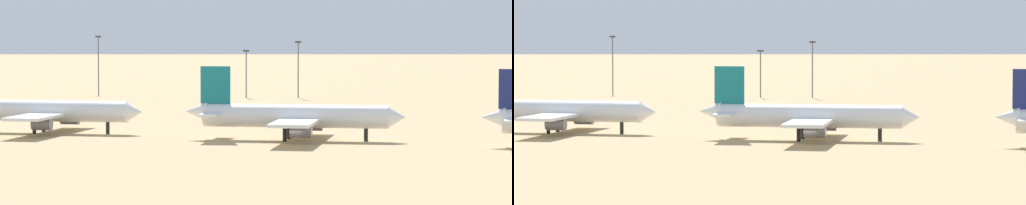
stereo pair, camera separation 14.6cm
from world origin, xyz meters
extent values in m
plane|color=tan|center=(0.00, 0.00, 0.00)|extent=(4000.00, 4000.00, 0.00)
pyramid|color=gray|center=(-435.30, 1107.61, 49.32)|extent=(307.17, 230.47, 98.64)
cylinder|color=white|center=(-53.79, 11.35, 4.38)|extent=(33.60, 7.02, 4.17)
cone|color=white|center=(-35.72, 12.91, 4.38)|extent=(3.46, 4.22, 3.96)
cube|color=white|center=(-52.75, 11.44, 3.75)|extent=(9.93, 33.85, 0.58)
cylinder|color=slate|center=(-52.39, 19.32, 2.29)|extent=(3.94, 2.61, 2.29)
cylinder|color=slate|center=(-51.04, 3.74, 2.29)|extent=(3.94, 2.61, 2.29)
cylinder|color=black|center=(-41.16, 12.44, 1.15)|extent=(0.73, 0.73, 2.29)
cylinder|color=black|center=(-55.57, 13.71, 1.15)|extent=(0.73, 0.73, 2.29)
cylinder|color=black|center=(-55.14, 8.73, 1.15)|extent=(0.73, 0.73, 2.29)
cylinder|color=white|center=(-2.29, 9.12, 4.51)|extent=(34.59, 8.49, 4.29)
cone|color=white|center=(16.23, 11.42, 4.51)|extent=(3.70, 4.44, 4.08)
cone|color=white|center=(-20.81, 6.81, 5.15)|extent=(4.71, 4.15, 3.65)
cube|color=#14727A|center=(-17.19, 7.26, 10.14)|extent=(5.60, 1.22, 6.97)
cube|color=white|center=(-17.72, 11.52, 4.93)|extent=(4.31, 7.66, 0.39)
cube|color=white|center=(-16.66, 3.01, 4.93)|extent=(4.31, 7.66, 0.39)
cube|color=white|center=(-1.23, 9.25, 3.86)|extent=(11.47, 34.96, 0.60)
cylinder|color=slate|center=(-1.15, 17.37, 2.36)|extent=(4.12, 2.82, 2.36)
cylinder|color=slate|center=(0.83, 1.40, 2.36)|extent=(4.12, 2.82, 2.36)
cylinder|color=black|center=(10.65, 10.73, 1.18)|extent=(0.75, 0.75, 2.36)
cylinder|color=black|center=(-4.20, 11.47, 1.18)|extent=(0.75, 0.75, 2.36)
cylinder|color=black|center=(-3.57, 6.36, 1.18)|extent=(0.75, 0.75, 2.36)
cone|color=white|center=(34.11, 6.76, 5.15)|extent=(4.58, 3.99, 3.65)
cylinder|color=#59595E|center=(-53.98, 145.99, 6.83)|extent=(0.36, 0.36, 13.65)
cube|color=#333333|center=(-53.98, 145.99, 13.90)|extent=(1.80, 0.50, 0.50)
cylinder|color=#59595E|center=(-104.85, 153.59, 8.85)|extent=(0.36, 0.36, 17.69)
cube|color=#333333|center=(-104.85, 153.59, 17.94)|extent=(1.80, 0.50, 0.50)
cylinder|color=#59595E|center=(-38.88, 149.21, 8.13)|extent=(0.36, 0.36, 16.26)
cube|color=#333333|center=(-38.88, 149.21, 16.51)|extent=(1.80, 0.50, 0.50)
camera|label=1|loc=(59.24, -221.17, 20.87)|focal=91.00mm
camera|label=2|loc=(59.38, -221.13, 20.87)|focal=91.00mm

